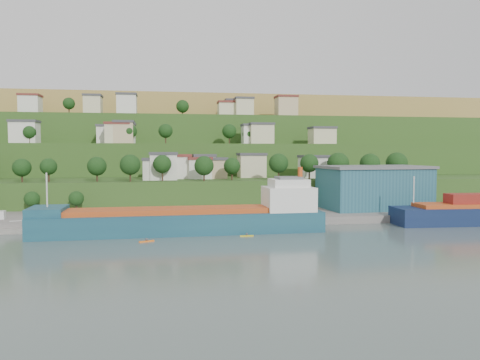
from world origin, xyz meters
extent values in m
plane|color=#465552|center=(0.00, 0.00, 0.00)|extent=(500.00, 500.00, 0.00)
cube|color=slate|center=(20.00, 28.00, 0.00)|extent=(220.00, 26.00, 4.00)
cube|color=#284719|center=(0.00, 56.00, 0.00)|extent=(260.00, 32.00, 20.00)
cube|color=#284719|center=(0.00, 86.00, 0.00)|extent=(280.00, 32.00, 44.00)
cube|color=#284719|center=(0.00, 116.00, 0.00)|extent=(300.00, 32.00, 70.00)
cube|color=olive|center=(0.00, 190.00, 0.00)|extent=(360.00, 120.00, 96.00)
cube|color=silver|center=(-13.26, 51.47, 13.06)|extent=(8.39, 7.35, 6.12)
cube|color=#3F3F44|center=(-13.26, 51.47, 16.57)|extent=(8.99, 7.95, 0.90)
cube|color=silver|center=(-11.00, 50.83, 13.99)|extent=(8.42, 7.42, 7.99)
cube|color=#3F3F44|center=(-11.00, 50.83, 18.44)|extent=(9.02, 8.02, 0.90)
cube|color=silver|center=(-6.27, 57.76, 13.63)|extent=(8.42, 7.65, 7.26)
cube|color=maroon|center=(-6.27, 57.76, 17.71)|extent=(9.02, 8.25, 0.90)
cube|color=silver|center=(0.91, 55.69, 13.16)|extent=(7.46, 8.02, 6.32)
cube|color=maroon|center=(0.91, 55.69, 16.77)|extent=(8.06, 8.62, 0.90)
cube|color=beige|center=(2.52, 56.51, 13.64)|extent=(7.02, 7.21, 7.28)
cube|color=#3F3F44|center=(2.52, 56.51, 17.73)|extent=(7.62, 7.81, 0.90)
cube|color=tan|center=(5.17, 56.44, 13.08)|extent=(9.39, 7.61, 6.16)
cube|color=#3F3F44|center=(5.17, 56.44, 16.61)|extent=(9.99, 8.21, 0.90)
cube|color=beige|center=(19.55, 61.01, 13.83)|extent=(9.02, 8.44, 7.66)
cube|color=#3F3F44|center=(19.55, 61.01, 18.11)|extent=(9.62, 9.04, 0.90)
cube|color=silver|center=(40.94, 55.32, 13.45)|extent=(9.81, 8.73, 6.90)
cube|color=#3F3F44|center=(40.94, 55.32, 17.35)|extent=(10.41, 9.33, 0.90)
cube|color=silver|center=(-61.91, 84.34, 25.91)|extent=(9.29, 7.93, 7.81)
cube|color=#3F3F44|center=(-61.91, 84.34, 30.26)|extent=(9.89, 8.53, 0.90)
cube|color=silver|center=(-32.61, 90.47, 25.37)|extent=(7.90, 8.12, 6.73)
cube|color=#3F3F44|center=(-32.61, 90.47, 29.18)|extent=(8.50, 8.72, 0.90)
cube|color=beige|center=(-27.87, 80.41, 25.54)|extent=(8.81, 8.40, 7.09)
cube|color=maroon|center=(-27.87, 80.41, 29.54)|extent=(9.41, 9.00, 0.90)
cube|color=tan|center=(-25.63, 80.17, 25.86)|extent=(7.15, 8.20, 7.73)
cube|color=#3F3F44|center=(-25.63, 80.17, 30.18)|extent=(7.75, 8.80, 0.90)
cube|color=silver|center=(-25.31, 83.04, 25.54)|extent=(7.10, 7.53, 7.08)
cube|color=#3F3F44|center=(-25.31, 83.04, 29.53)|extent=(7.70, 8.13, 0.90)
cube|color=silver|center=(25.42, 89.54, 25.74)|extent=(8.73, 7.00, 7.47)
cube|color=#3F3F44|center=(25.42, 89.54, 29.92)|extent=(9.33, 7.60, 0.90)
cube|color=beige|center=(28.40, 87.71, 25.92)|extent=(9.45, 8.22, 7.83)
cube|color=#3F3F44|center=(28.40, 87.71, 30.28)|extent=(10.05, 8.82, 0.90)
cube|color=beige|center=(53.80, 85.50, 25.19)|extent=(9.64, 8.19, 6.39)
cube|color=#3F3F44|center=(53.80, 85.50, 28.84)|extent=(10.24, 8.79, 0.90)
cube|color=silver|center=(-68.65, 118.23, 39.10)|extent=(8.32, 8.60, 8.20)
cube|color=maroon|center=(-68.65, 118.23, 43.65)|extent=(8.92, 9.20, 0.90)
cube|color=beige|center=(-41.12, 111.61, 38.90)|extent=(7.18, 8.44, 7.80)
cube|color=#3F3F44|center=(-41.12, 111.61, 43.25)|extent=(7.78, 9.04, 0.90)
cube|color=silver|center=(-26.77, 111.34, 39.26)|extent=(8.27, 8.47, 8.52)
cube|color=#3F3F44|center=(-26.77, 111.34, 43.97)|extent=(8.87, 9.07, 0.90)
cube|color=beige|center=(17.94, 113.20, 38.06)|extent=(8.23, 7.42, 6.13)
cube|color=maroon|center=(17.94, 113.20, 41.58)|extent=(8.83, 8.02, 0.90)
cube|color=tan|center=(22.45, 121.59, 39.00)|extent=(8.50, 8.12, 8.00)
cube|color=#3F3F44|center=(22.45, 121.59, 43.45)|extent=(9.10, 8.72, 0.90)
cube|color=beige|center=(25.17, 110.56, 38.83)|extent=(7.90, 8.08, 7.66)
cube|color=#3F3F44|center=(25.17, 110.56, 43.11)|extent=(8.50, 8.68, 0.90)
cube|color=tan|center=(45.41, 111.99, 39.49)|extent=(9.23, 8.43, 8.99)
cube|color=maroon|center=(45.41, 111.99, 44.44)|extent=(9.83, 9.03, 0.90)
cylinder|color=#382619|center=(-52.18, 45.22, 11.44)|extent=(0.50, 0.50, 2.88)
sphere|color=black|center=(-52.18, 45.22, 14.34)|extent=(5.31, 5.31, 5.31)
cylinder|color=#382619|center=(-44.77, 45.51, 11.62)|extent=(0.50, 0.50, 3.24)
sphere|color=black|center=(-44.77, 45.51, 14.59)|extent=(4.91, 4.91, 4.91)
cylinder|color=#382619|center=(-30.81, 44.94, 11.54)|extent=(0.50, 0.50, 3.09)
sphere|color=black|center=(-30.81, 44.94, 14.66)|extent=(5.72, 5.72, 5.72)
cylinder|color=#382619|center=(-20.89, 42.98, 11.71)|extent=(0.50, 0.50, 3.42)
sphere|color=black|center=(-20.89, 42.98, 15.11)|extent=(6.15, 6.15, 6.15)
cylinder|color=#382619|center=(-11.38, 44.82, 11.84)|extent=(0.50, 0.50, 3.68)
sphere|color=black|center=(-11.38, 44.82, 15.23)|extent=(5.62, 5.62, 5.62)
cylinder|color=#382619|center=(1.24, 42.30, 11.53)|extent=(0.50, 0.50, 3.06)
sphere|color=black|center=(1.24, 42.30, 14.71)|extent=(5.98, 5.98, 5.98)
cylinder|color=#382619|center=(10.31, 45.28, 11.53)|extent=(0.50, 0.50, 3.06)
sphere|color=black|center=(10.31, 45.28, 14.50)|extent=(5.24, 5.24, 5.24)
cylinder|color=#382619|center=(24.61, 42.03, 11.87)|extent=(0.50, 0.50, 3.74)
sphere|color=black|center=(24.61, 42.03, 15.41)|extent=(6.10, 6.10, 6.10)
cylinder|color=#382619|center=(35.57, 44.97, 11.82)|extent=(0.50, 0.50, 3.64)
sphere|color=black|center=(35.57, 44.97, 15.27)|extent=(5.94, 5.94, 5.94)
cylinder|color=#382619|center=(45.28, 44.79, 11.61)|extent=(0.50, 0.50, 3.22)
sphere|color=black|center=(45.28, 44.79, 15.18)|extent=(7.13, 7.13, 7.13)
cylinder|color=#382619|center=(55.23, 42.52, 11.68)|extent=(0.50, 0.50, 3.36)
sphere|color=black|center=(55.23, 42.52, 15.15)|extent=(6.52, 6.52, 6.52)
cylinder|color=#382619|center=(66.01, 45.25, 11.62)|extent=(0.50, 0.50, 3.24)
sphere|color=black|center=(66.01, 45.25, 15.20)|extent=(7.14, 7.14, 7.14)
cylinder|color=#382619|center=(-10.19, 78.00, 23.68)|extent=(0.50, 0.50, 3.35)
sphere|color=black|center=(-10.19, 78.00, 26.81)|extent=(5.31, 5.31, 5.31)
cylinder|color=#382619|center=(23.44, 88.32, 23.36)|extent=(0.50, 0.50, 2.71)
sphere|color=black|center=(23.44, 88.32, 26.11)|extent=(5.08, 5.08, 5.08)
cylinder|color=#382619|center=(-50.86, 109.92, 36.60)|extent=(0.50, 0.50, 3.20)
sphere|color=black|center=(-50.86, 109.92, 39.59)|extent=(5.04, 5.04, 5.04)
cylinder|color=#382619|center=(-23.34, 78.40, 23.57)|extent=(0.50, 0.50, 3.14)
sphere|color=black|center=(-23.34, 78.40, 26.59)|extent=(5.27, 5.27, 5.27)
cylinder|color=#382619|center=(-59.23, 80.59, 23.43)|extent=(0.50, 0.50, 2.86)
sphere|color=black|center=(-59.23, 80.59, 26.13)|extent=(4.62, 4.62, 4.62)
cylinder|color=#382619|center=(-2.17, 118.87, 36.67)|extent=(0.50, 0.50, 3.34)
sphere|color=black|center=(-2.17, 118.87, 39.97)|extent=(5.93, 5.93, 5.93)
cylinder|color=#382619|center=(15.49, 88.62, 23.86)|extent=(0.50, 0.50, 3.71)
sphere|color=black|center=(15.49, 88.62, 27.31)|extent=(5.82, 5.82, 5.82)
cylinder|color=#382619|center=(23.99, 116.44, 36.83)|extent=(0.50, 0.50, 3.65)
sphere|color=black|center=(23.99, 116.44, 39.87)|extent=(4.43, 4.43, 4.43)
cube|color=#14394E|center=(-7.00, 8.50, 1.43)|extent=(67.08, 11.62, 6.69)
cube|color=#B24317|center=(-8.91, 8.50, 5.35)|extent=(49.84, 9.43, 1.15)
cube|color=#14394E|center=(-36.63, 8.50, 5.74)|extent=(7.82, 10.64, 1.91)
cube|color=silver|center=(18.81, 8.50, 7.65)|extent=(11.63, 9.75, 5.74)
cube|color=silver|center=(18.81, 8.50, 11.47)|extent=(8.73, 7.79, 1.91)
cube|color=#595B5E|center=(18.81, 8.50, 12.71)|extent=(5.83, 5.83, 0.57)
cylinder|color=#B24317|center=(21.68, 8.50, 13.86)|extent=(1.17, 1.17, 2.87)
cylinder|color=silver|center=(-36.63, 8.50, 10.51)|extent=(0.35, 0.35, 7.65)
cube|color=silver|center=(-33.76, 8.50, 3.63)|extent=(13.56, 11.02, 0.24)
cylinder|color=silver|center=(52.22, 9.88, 9.32)|extent=(0.33, 0.33, 6.87)
cube|color=maroon|center=(67.92, 9.88, 6.77)|extent=(12.01, 5.49, 2.55)
cube|color=#204E60|center=(51.19, 31.00, 8.00)|extent=(31.17, 20.03, 12.00)
cube|color=#595B5E|center=(51.19, 31.00, 14.40)|extent=(32.24, 21.10, 0.80)
cube|color=silver|center=(-46.39, 20.86, 1.60)|extent=(4.27, 2.47, 0.80)
cube|color=orange|center=(-14.62, -1.05, 0.12)|extent=(3.25, 1.78, 0.25)
sphere|color=#3F3F44|center=(-14.62, -1.05, 0.53)|extent=(0.57, 0.57, 0.57)
cube|color=gold|center=(7.40, 1.88, 0.11)|extent=(3.06, 0.64, 0.23)
sphere|color=#3F3F44|center=(7.40, 1.88, 0.49)|extent=(0.53, 0.53, 0.53)
camera|label=1|loc=(-10.74, -100.59, 19.03)|focal=35.00mm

